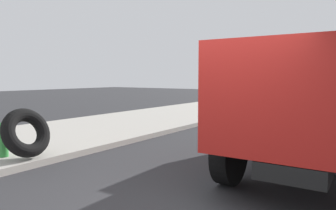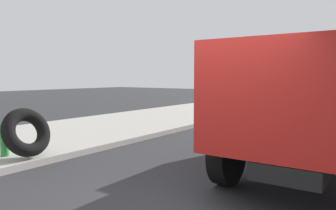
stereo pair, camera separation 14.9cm
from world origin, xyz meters
name	(u,v)px [view 1 (the left image)]	position (x,y,z in m)	size (l,w,h in m)	color
fire_hydrant	(4,138)	(0.32, 4.89, 0.56)	(0.21, 0.47, 0.76)	#2D8438
loose_tire	(26,133)	(0.53, 4.34, 0.71)	(1.09, 1.09, 0.29)	black
dump_truck_red	(330,90)	(4.40, -0.90, 1.61)	(7.05, 2.92, 3.00)	red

